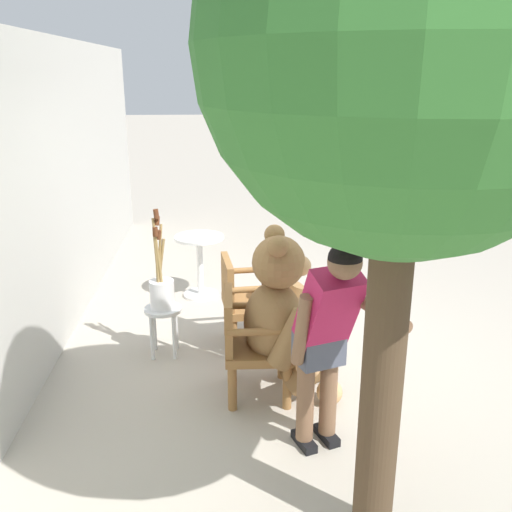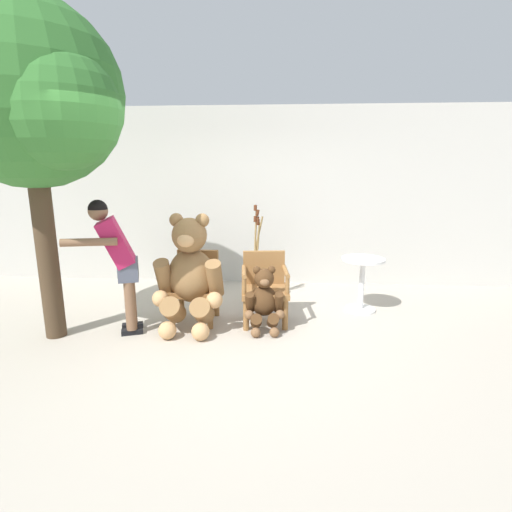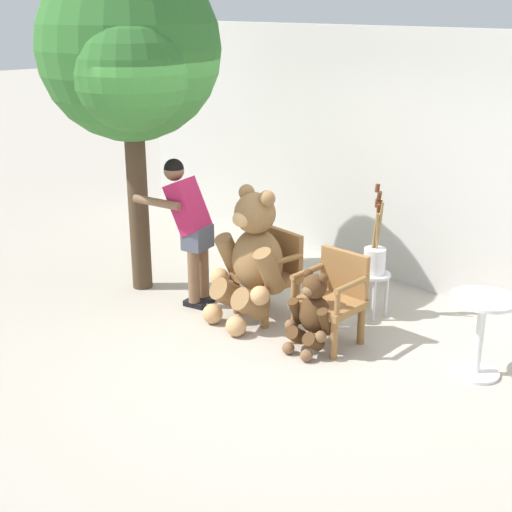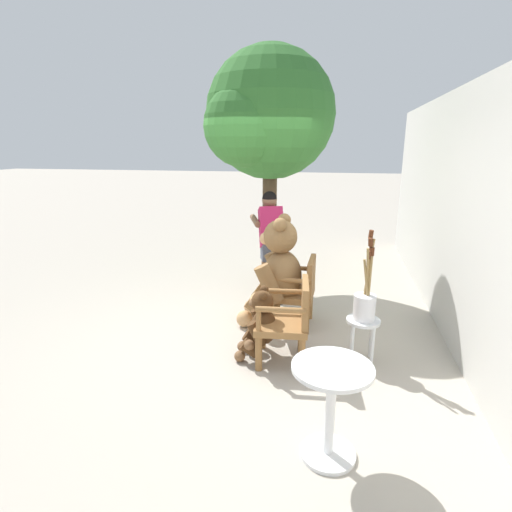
% 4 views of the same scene
% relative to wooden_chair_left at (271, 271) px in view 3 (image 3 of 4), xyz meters
% --- Properties ---
extents(ground_plane, '(60.00, 60.00, 0.00)m').
position_rel_wooden_chair_left_xyz_m(ground_plane, '(0.43, -0.61, -0.46)').
color(ground_plane, '#B2A899').
extents(back_wall, '(10.00, 0.16, 2.80)m').
position_rel_wooden_chair_left_xyz_m(back_wall, '(0.43, 1.79, 0.94)').
color(back_wall, beige).
rests_on(back_wall, ground).
extents(wooden_chair_left, '(0.57, 0.53, 0.86)m').
position_rel_wooden_chair_left_xyz_m(wooden_chair_left, '(0.00, 0.00, 0.00)').
color(wooden_chair_left, olive).
rests_on(wooden_chair_left, ground).
extents(wooden_chair_right, '(0.61, 0.58, 0.86)m').
position_rel_wooden_chair_left_xyz_m(wooden_chair_right, '(0.86, -0.00, 0.00)').
color(wooden_chair_right, olive).
rests_on(wooden_chair_right, ground).
extents(teddy_bear_large, '(0.82, 0.77, 1.37)m').
position_rel_wooden_chair_left_xyz_m(teddy_bear_large, '(-0.00, -0.26, 0.21)').
color(teddy_bear_large, olive).
rests_on(teddy_bear_large, ground).
extents(teddy_bear_small, '(0.47, 0.46, 0.77)m').
position_rel_wooden_chair_left_xyz_m(teddy_bear_small, '(0.87, -0.28, -0.08)').
color(teddy_bear_small, '#4C3019').
rests_on(teddy_bear_small, ground).
extents(person_visitor, '(0.71, 0.65, 1.54)m').
position_rel_wooden_chair_left_xyz_m(person_visitor, '(-0.77, -0.45, 0.45)').
color(person_visitor, black).
rests_on(person_visitor, ground).
extents(white_stool, '(0.34, 0.34, 0.46)m').
position_rel_wooden_chair_left_xyz_m(white_stool, '(0.72, 0.75, -0.11)').
color(white_stool, silver).
rests_on(white_stool, ground).
extents(brush_bucket, '(0.22, 0.22, 0.92)m').
position_rel_wooden_chair_left_xyz_m(brush_bucket, '(0.71, 0.76, 0.19)').
color(brush_bucket, white).
rests_on(brush_bucket, white_stool).
extents(round_side_table, '(0.56, 0.56, 0.72)m').
position_rel_wooden_chair_left_xyz_m(round_side_table, '(2.12, 0.47, -0.01)').
color(round_side_table, white).
rests_on(round_side_table, ground).
extents(patio_tree, '(1.97, 1.88, 3.54)m').
position_rel_wooden_chair_left_xyz_m(patio_tree, '(-1.41, -0.65, 2.09)').
color(patio_tree, '#473523').
rests_on(patio_tree, ground).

